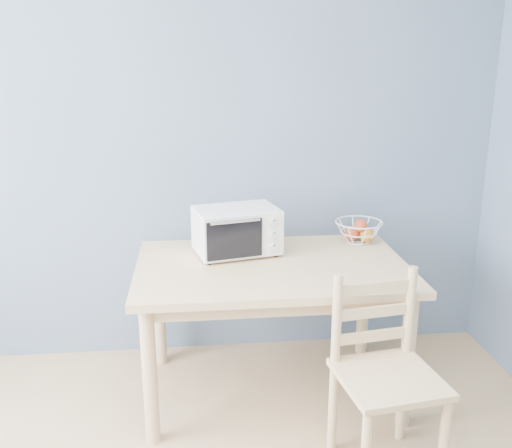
{
  "coord_description": "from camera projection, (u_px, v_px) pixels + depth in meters",
  "views": [
    {
      "loc": [
        0.22,
        -1.05,
        1.79
      ],
      "look_at": [
        0.52,
        1.83,
        0.93
      ],
      "focal_mm": 40.0,
      "sensor_mm": 36.0,
      "label": 1
    }
  ],
  "objects": [
    {
      "name": "room",
      "position": [
        89.0,
        314.0,
        1.12
      ],
      "size": [
        4.01,
        4.51,
        2.61
      ],
      "color": "tan",
      "rests_on": "ground"
    },
    {
      "name": "dining_table",
      "position": [
        272.0,
        282.0,
        2.99
      ],
      "size": [
        1.4,
        0.9,
        0.75
      ],
      "color": "#E3BE88",
      "rests_on": "ground"
    },
    {
      "name": "toaster_oven",
      "position": [
        234.0,
        230.0,
        3.06
      ],
      "size": [
        0.49,
        0.41,
        0.26
      ],
      "rotation": [
        0.0,
        0.0,
        0.23
      ],
      "color": "white",
      "rests_on": "dining_table"
    },
    {
      "name": "fruit_basket",
      "position": [
        359.0,
        231.0,
        3.28
      ],
      "size": [
        0.28,
        0.28,
        0.14
      ],
      "rotation": [
        0.0,
        0.0,
        0.03
      ],
      "color": "silver",
      "rests_on": "dining_table"
    },
    {
      "name": "dining_chair",
      "position": [
        384.0,
        378.0,
        2.49
      ],
      "size": [
        0.47,
        0.47,
        0.89
      ],
      "rotation": [
        0.0,
        0.0,
        0.14
      ],
      "color": "#E3BE88",
      "rests_on": "ground"
    }
  ]
}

